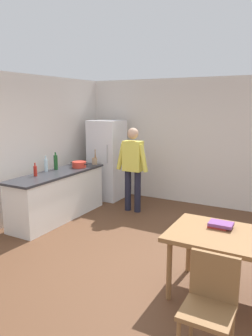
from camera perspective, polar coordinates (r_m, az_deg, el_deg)
The scene contains 14 objects.
ground_plane at distance 4.73m, azimuth 1.09°, elevation -15.79°, with size 14.00×14.00×0.00m, color brown.
wall_back at distance 7.06m, azimuth 12.47°, elevation 4.49°, with size 6.40×0.12×2.70m, color silver.
wall_left at distance 6.06m, azimuth -20.31°, elevation 2.97°, with size 0.12×5.60×2.70m, color silver.
kitchen_counter at distance 6.25m, azimuth -11.94°, elevation -4.77°, with size 0.64×2.20×0.90m.
refrigerator at distance 7.35m, azimuth -3.40°, elevation 1.45°, with size 0.70×0.67×1.80m.
person at distance 6.40m, azimuth 1.20°, elevation 0.70°, with size 0.70×0.22×1.70m.
dining_table at distance 3.79m, azimuth 18.50°, elevation -12.37°, with size 1.40×0.90×0.75m.
chair at distance 3.01m, azimuth 14.74°, elevation -21.76°, with size 0.42×0.42×0.91m.
cooking_pot at distance 6.52m, azimuth -8.34°, elevation 0.62°, with size 0.40×0.28×0.12m.
utensil_jar at distance 6.81m, azimuth -5.59°, elevation 1.30°, with size 0.11×0.11×0.32m.
bottle_sauce_red at distance 5.89m, azimuth -15.83°, elevation -0.49°, with size 0.06×0.06×0.24m.
bottle_water_clear at distance 6.24m, azimuth -14.05°, elevation 0.53°, with size 0.07×0.07×0.30m.
bottle_wine_green at distance 6.38m, azimuth -12.39°, elevation 1.03°, with size 0.08×0.08×0.34m.
book_stack at distance 3.92m, azimuth 16.35°, elevation -9.66°, with size 0.27×0.19×0.06m.
Camera 1 is at (1.94, -3.74, 2.16)m, focal length 34.28 mm.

